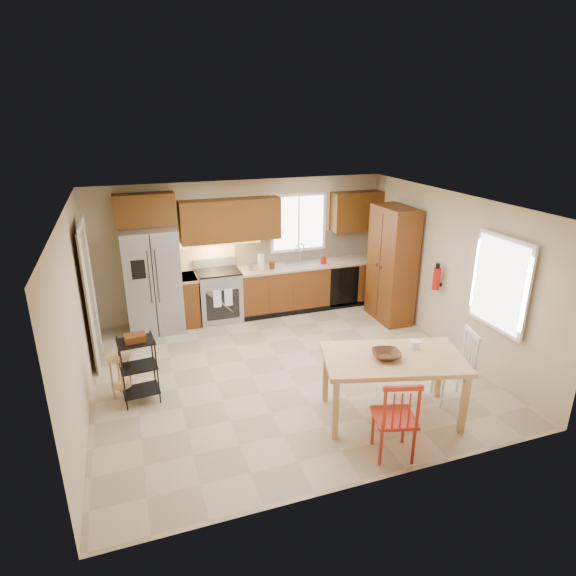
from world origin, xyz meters
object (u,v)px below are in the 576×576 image
(pantry, at_px, (392,265))
(fire_extinguisher, at_px, (437,279))
(range_stove, at_px, (219,296))
(chair_red, at_px, (394,416))
(refrigerator, at_px, (153,281))
(soap_bottle, at_px, (324,259))
(dining_table, at_px, (391,387))
(table_bowl, at_px, (386,358))
(chair_white, at_px, (453,367))
(bar_stool, at_px, (121,376))
(table_jar, at_px, (415,346))
(utility_cart, at_px, (139,370))

(pantry, height_order, fire_extinguisher, pantry)
(pantry, distance_m, fire_extinguisher, 1.07)
(range_stove, relative_size, chair_red, 0.92)
(refrigerator, relative_size, pantry, 0.87)
(soap_bottle, distance_m, dining_table, 3.71)
(table_bowl, bearing_deg, fire_extinguisher, 41.74)
(soap_bottle, relative_size, table_bowl, 0.56)
(chair_red, distance_m, table_bowl, 0.77)
(soap_bottle, bearing_deg, chair_white, -84.60)
(range_stove, distance_m, bar_stool, 2.79)
(fire_extinguisher, distance_m, dining_table, 2.52)
(fire_extinguisher, relative_size, bar_stool, 0.56)
(refrigerator, distance_m, dining_table, 4.48)
(table_jar, bearing_deg, dining_table, -164.05)
(pantry, xyz_separation_m, chair_white, (-0.61, -2.67, -0.55))
(utility_cart, bearing_deg, chair_white, -24.01)
(chair_white, relative_size, table_bowl, 2.90)
(fire_extinguisher, distance_m, chair_red, 3.19)
(table_bowl, relative_size, bar_stool, 0.54)
(dining_table, distance_m, chair_white, 0.96)
(pantry, height_order, bar_stool, pantry)
(fire_extinguisher, height_order, chair_red, fire_extinguisher)
(refrigerator, height_order, table_jar, refrigerator)
(range_stove, xyz_separation_m, table_jar, (1.79, -3.60, 0.41))
(table_bowl, bearing_deg, bar_stool, 153.30)
(refrigerator, height_order, pantry, pantry)
(table_jar, bearing_deg, fire_extinguisher, 48.27)
(refrigerator, bearing_deg, table_jar, -50.28)
(table_bowl, bearing_deg, pantry, 58.44)
(chair_red, bearing_deg, pantry, 75.51)
(bar_stool, bearing_deg, refrigerator, 59.44)
(range_stove, bearing_deg, soap_bottle, -2.40)
(chair_white, bearing_deg, utility_cart, 86.27)
(table_bowl, relative_size, utility_cart, 0.37)
(pantry, xyz_separation_m, fire_extinguisher, (0.20, -1.05, 0.05))
(table_jar, bearing_deg, refrigerator, 129.72)
(chair_white, distance_m, table_bowl, 1.11)
(table_jar, distance_m, bar_stool, 3.88)
(refrigerator, height_order, chair_red, refrigerator)
(table_jar, bearing_deg, range_stove, 116.43)
(table_jar, xyz_separation_m, utility_cart, (-3.32, 1.28, -0.41))
(chair_white, height_order, bar_stool, chair_white)
(fire_extinguisher, height_order, bar_stool, fire_extinguisher)
(table_bowl, xyz_separation_m, table_jar, (0.48, 0.11, 0.03))
(chair_red, xyz_separation_m, bar_stool, (-2.84, 2.20, -0.18))
(soap_bottle, height_order, table_jar, soap_bottle)
(pantry, height_order, table_bowl, pantry)
(soap_bottle, relative_size, bar_stool, 0.30)
(range_stove, xyz_separation_m, chair_white, (2.37, -3.65, 0.04))
(refrigerator, xyz_separation_m, table_bowl, (2.46, -3.64, -0.07))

